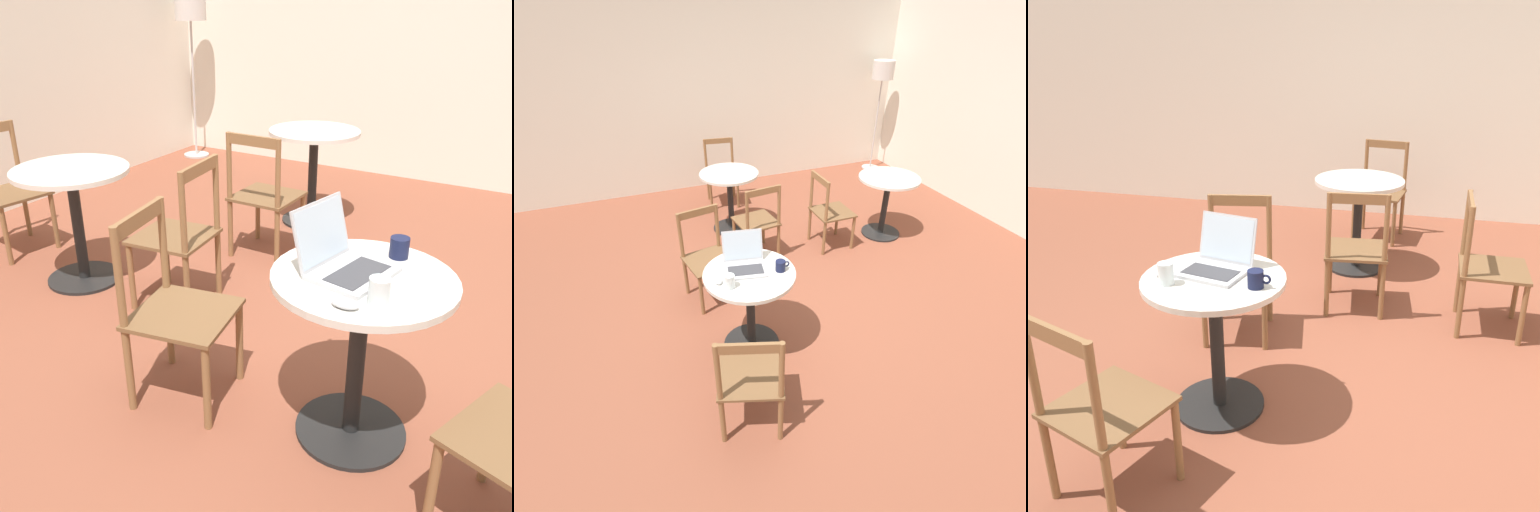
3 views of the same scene
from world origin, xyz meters
TOP-DOWN VIEW (x-y plane):
  - ground_plane at (0.00, 0.00)m, footprint 16.00×16.00m
  - wall_side at (3.23, 0.00)m, footprint 0.06×9.40m
  - cafe_table_near at (-0.58, -0.42)m, footprint 0.72×0.72m
  - cafe_table_mid at (1.60, 0.82)m, footprint 0.72×0.72m
  - cafe_table_far at (-0.12, 1.65)m, footprint 0.72×0.72m
  - chair_near_back at (-0.73, 0.39)m, footprint 0.50×0.50m
  - chair_mid_left at (0.82, 0.82)m, footprint 0.43×0.43m
  - chair_far_front at (-0.04, 0.89)m, footprint 0.47×0.47m
  - chair_far_back at (-0.01, 2.47)m, footprint 0.48×0.48m
  - floor_lamp at (2.81, 2.87)m, footprint 0.34×0.34m
  - laptop at (-0.59, -0.33)m, footprint 0.37×0.37m
  - mouse at (-0.84, -0.45)m, footprint 0.06×0.10m
  - mug at (-0.35, -0.48)m, footprint 0.12×0.08m
  - drinking_glass at (-0.78, -0.55)m, footprint 0.08×0.08m

SIDE VIEW (x-z plane):
  - ground_plane at x=0.00m, z-range 0.00..0.00m
  - chair_near_back at x=-0.73m, z-range 0.00..0.89m
  - chair_mid_left at x=0.82m, z-range 0.00..0.89m
  - chair_far_front at x=-0.04m, z-range 0.00..0.89m
  - chair_far_back at x=-0.01m, z-range 0.00..0.89m
  - cafe_table_near at x=-0.58m, z-range 0.17..0.93m
  - cafe_table_mid at x=1.60m, z-range 0.17..0.93m
  - cafe_table_far at x=-0.12m, z-range 0.17..0.93m
  - mouse at x=-0.84m, z-range 0.76..0.79m
  - mug at x=-0.35m, z-range 0.76..0.85m
  - laptop at x=-0.59m, z-range 0.68..0.94m
  - drinking_glass at x=-0.78m, z-range 0.76..0.87m
  - wall_side at x=3.23m, z-range 0.00..2.70m
  - floor_lamp at x=2.81m, z-range 0.63..2.36m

